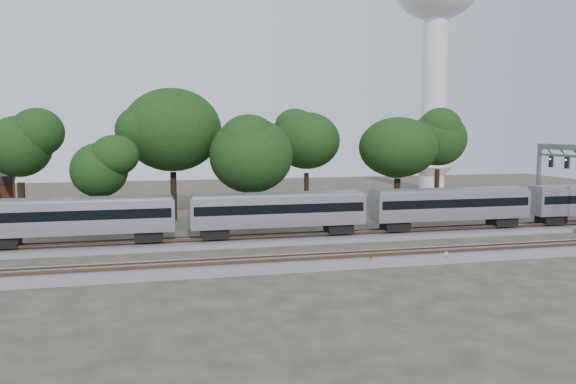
# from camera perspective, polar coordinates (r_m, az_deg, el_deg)

# --- Properties ---
(ground) EXTENTS (160.00, 160.00, 0.00)m
(ground) POSITION_cam_1_polar(r_m,az_deg,el_deg) (49.99, 2.48, -6.23)
(ground) COLOR #383328
(ground) RESTS_ON ground
(track_far) EXTENTS (160.00, 5.00, 0.73)m
(track_far) POSITION_cam_1_polar(r_m,az_deg,el_deg) (55.63, 0.80, -4.74)
(track_far) COLOR slate
(track_far) RESTS_ON ground
(track_near) EXTENTS (160.00, 5.00, 0.73)m
(track_near) POSITION_cam_1_polar(r_m,az_deg,el_deg) (46.20, 3.83, -7.01)
(track_near) COLOR slate
(track_near) RESTS_ON ground
(train) EXTENTS (107.67, 3.07, 4.53)m
(train) POSITION_cam_1_polar(r_m,az_deg,el_deg) (57.46, 8.19, -1.46)
(train) COLOR silver
(train) RESTS_ON ground
(switch_stand_red) EXTENTS (0.28, 0.13, 0.91)m
(switch_stand_red) POSITION_cam_1_polar(r_m,az_deg,el_deg) (45.48, 8.41, -6.78)
(switch_stand_red) COLOR #512D19
(switch_stand_red) RESTS_ON ground
(switch_stand_white) EXTENTS (0.31, 0.09, 0.99)m
(switch_stand_white) POSITION_cam_1_polar(r_m,az_deg,el_deg) (47.66, 15.79, -6.30)
(switch_stand_white) COLOR #512D19
(switch_stand_white) RESTS_ON ground
(switch_lever) EXTENTS (0.54, 0.37, 0.30)m
(switch_lever) POSITION_cam_1_polar(r_m,az_deg,el_deg) (47.83, 14.16, -6.80)
(switch_lever) COLOR #512D19
(switch_lever) RESTS_ON ground
(water_tower) EXTENTS (15.77, 15.77, 43.66)m
(water_tower) POSITION_cam_1_polar(r_m,az_deg,el_deg) (107.51, 14.85, 17.54)
(water_tower) COLOR silver
(water_tower) RESTS_ON ground
(signal_gantry) EXTENTS (0.65, 7.70, 9.36)m
(signal_gantry) POSITION_cam_1_polar(r_m,az_deg,el_deg) (68.55, 25.98, 2.27)
(signal_gantry) COLOR gray
(signal_gantry) RESTS_ON ground
(tree_1) EXTENTS (9.17, 9.17, 12.93)m
(tree_1) POSITION_cam_1_polar(r_m,az_deg,el_deg) (71.60, -25.65, 4.17)
(tree_1) COLOR black
(tree_1) RESTS_ON ground
(tree_2) EXTENTS (6.79, 6.79, 9.57)m
(tree_2) POSITION_cam_1_polar(r_m,az_deg,el_deg) (62.54, -18.63, 2.10)
(tree_2) COLOR black
(tree_2) RESTS_ON ground
(tree_3) EXTENTS (11.11, 11.11, 15.66)m
(tree_3) POSITION_cam_1_polar(r_m,az_deg,el_deg) (68.78, -11.67, 6.19)
(tree_3) COLOR black
(tree_3) RESTS_ON ground
(tree_4) EXTENTS (8.17, 8.17, 11.52)m
(tree_4) POSITION_cam_1_polar(r_m,az_deg,el_deg) (64.10, -3.77, 3.72)
(tree_4) COLOR black
(tree_4) RESTS_ON ground
(tree_5) EXTENTS (9.67, 9.67, 13.64)m
(tree_5) POSITION_cam_1_polar(r_m,az_deg,el_deg) (76.00, 1.90, 5.22)
(tree_5) COLOR black
(tree_5) RESTS_ON ground
(tree_6) EXTENTS (8.88, 8.88, 12.51)m
(tree_6) POSITION_cam_1_polar(r_m,az_deg,el_deg) (73.47, 11.12, 4.47)
(tree_6) COLOR black
(tree_6) RESTS_ON ground
(tree_7) EXTENTS (9.82, 9.82, 13.84)m
(tree_7) POSITION_cam_1_polar(r_m,az_deg,el_deg) (85.66, 15.00, 5.21)
(tree_7) COLOR black
(tree_7) RESTS_ON ground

